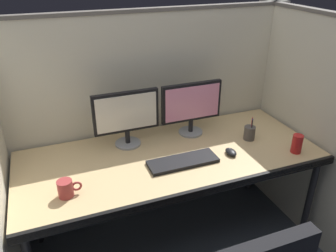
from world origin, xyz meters
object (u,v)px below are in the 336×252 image
keyboard_main (183,161)px  pen_cup (250,133)px  monitor_left (126,115)px  coffee_mug (66,188)px  desk (172,162)px  soda_can (297,144)px  monitor_right (192,105)px  computer_mouse (231,152)px

keyboard_main → pen_cup: pen_cup is taller
monitor_left → coffee_mug: size_ratio=3.41×
monitor_left → coffee_mug: (-0.44, -0.41, -0.17)m
monitor_left → keyboard_main: bearing=-53.5°
desk → pen_cup: 0.58m
monitor_left → coffee_mug: monitor_left is taller
desk → soda_can: bearing=-18.1°
monitor_left → monitor_right: (0.46, -0.00, 0.00)m
keyboard_main → desk: bearing=107.5°
monitor_left → monitor_right: size_ratio=1.00×
pen_cup → soda_can: bearing=-54.2°
desk → monitor_right: bearing=44.4°
monitor_left → soda_can: (0.98, -0.49, -0.15)m
desk → soda_can: size_ratio=15.57×
computer_mouse → desk: bearing=161.0°
desk → coffee_mug: bearing=-165.3°
pen_cup → coffee_mug: 1.25m
pen_cup → soda_can: 0.31m
keyboard_main → computer_mouse: bearing=-3.3°
keyboard_main → coffee_mug: bearing=-174.3°
keyboard_main → pen_cup: size_ratio=2.70×
keyboard_main → soda_can: bearing=-11.2°
monitor_right → soda_can: (0.52, -0.48, -0.15)m
computer_mouse → pen_cup: size_ratio=0.60×
monitor_left → soda_can: size_ratio=3.52×
monitor_right → soda_can: bearing=-42.8°
keyboard_main → coffee_mug: coffee_mug is taller
monitor_right → coffee_mug: size_ratio=3.41×
soda_can → coffee_mug: size_ratio=0.97×
monitor_left → keyboard_main: 0.47m
monitor_right → pen_cup: bearing=-34.1°
coffee_mug → keyboard_main: bearing=5.7°
desk → computer_mouse: 0.38m
monitor_right → computer_mouse: (0.12, -0.36, -0.20)m
monitor_left → soda_can: bearing=-26.3°
computer_mouse → pen_cup: (0.22, 0.13, 0.03)m
pen_cup → coffee_mug: bearing=-171.7°
soda_can → coffee_mug: 1.42m
keyboard_main → soda_can: 0.74m
keyboard_main → soda_can: (0.73, -0.14, 0.05)m
desk → computer_mouse: computer_mouse is taller
pen_cup → soda_can: pen_cup is taller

